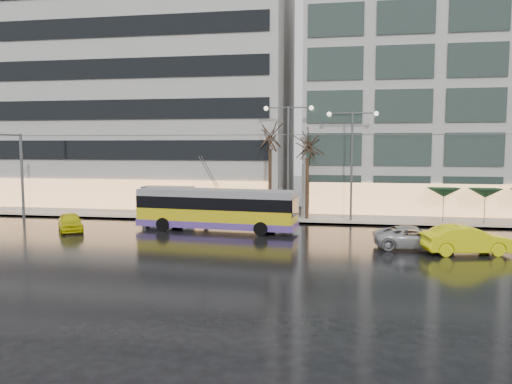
% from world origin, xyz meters
% --- Properties ---
extents(ground, '(140.00, 140.00, 0.00)m').
position_xyz_m(ground, '(0.00, 0.00, 0.00)').
color(ground, black).
rests_on(ground, ground).
extents(sidewalk, '(80.00, 10.00, 0.15)m').
position_xyz_m(sidewalk, '(2.00, 14.00, 0.07)').
color(sidewalk, gray).
rests_on(sidewalk, ground).
extents(kerb, '(80.00, 0.10, 0.15)m').
position_xyz_m(kerb, '(2.00, 9.05, 0.07)').
color(kerb, slate).
rests_on(kerb, ground).
extents(building_left, '(34.00, 14.00, 22.00)m').
position_xyz_m(building_left, '(-16.00, 19.00, 11.15)').
color(building_left, '#ACAAA4').
rests_on(building_left, sidewalk).
extents(building_right, '(32.00, 14.00, 25.00)m').
position_xyz_m(building_right, '(19.00, 19.00, 12.65)').
color(building_right, '#ACAAA4').
rests_on(building_right, sidewalk).
extents(trolleybus, '(11.63, 4.98, 5.31)m').
position_xyz_m(trolleybus, '(-2.51, 5.16, 1.44)').
color(trolleybus, gold).
rests_on(trolleybus, ground).
extents(catenary, '(42.24, 5.12, 7.00)m').
position_xyz_m(catenary, '(1.00, 7.94, 4.25)').
color(catenary, '#595B60').
rests_on(catenary, ground).
extents(bus_shelter, '(4.20, 1.60, 2.51)m').
position_xyz_m(bus_shelter, '(-8.38, 10.69, 1.96)').
color(bus_shelter, '#595B60').
rests_on(bus_shelter, sidewalk).
extents(street_lamp_near, '(3.96, 0.36, 9.03)m').
position_xyz_m(street_lamp_near, '(2.00, 10.80, 5.99)').
color(street_lamp_near, '#595B60').
rests_on(street_lamp_near, sidewalk).
extents(street_lamp_far, '(3.96, 0.36, 8.53)m').
position_xyz_m(street_lamp_far, '(7.00, 10.80, 5.71)').
color(street_lamp_far, '#595B60').
rests_on(street_lamp_far, sidewalk).
extents(tree_a, '(3.20, 3.20, 8.40)m').
position_xyz_m(tree_a, '(0.50, 11.00, 7.09)').
color(tree_a, black).
rests_on(tree_a, sidewalk).
extents(tree_b, '(3.20, 3.20, 7.70)m').
position_xyz_m(tree_b, '(3.50, 11.20, 6.40)').
color(tree_b, black).
rests_on(tree_b, sidewalk).
extents(parasol_a, '(2.50, 2.50, 2.65)m').
position_xyz_m(parasol_a, '(14.00, 11.00, 2.45)').
color(parasol_a, '#595B60').
rests_on(parasol_a, sidewalk).
extents(parasol_b, '(2.50, 2.50, 2.65)m').
position_xyz_m(parasol_b, '(17.00, 11.00, 2.45)').
color(parasol_b, '#595B60').
rests_on(parasol_b, sidewalk).
extents(taxi_a, '(3.43, 4.04, 1.31)m').
position_xyz_m(taxi_a, '(-12.69, 3.24, 0.65)').
color(taxi_a, '#DAD60B').
rests_on(taxi_a, ground).
extents(taxi_b, '(5.14, 2.65, 1.61)m').
position_xyz_m(taxi_b, '(13.21, 0.10, 0.81)').
color(taxi_b, '#FFFB0D').
rests_on(taxi_b, ground).
extents(sedan_silver, '(4.85, 2.53, 1.31)m').
position_xyz_m(sedan_silver, '(10.52, 1.16, 0.65)').
color(sedan_silver, '#9E9FA2').
rests_on(sedan_silver, ground).
extents(pedestrian_a, '(1.16, 1.17, 2.19)m').
position_xyz_m(pedestrian_a, '(-7.03, 9.40, 1.57)').
color(pedestrian_a, black).
rests_on(pedestrian_a, sidewalk).
extents(pedestrian_b, '(1.01, 0.98, 1.64)m').
position_xyz_m(pedestrian_b, '(-4.75, 10.18, 0.97)').
color(pedestrian_b, black).
rests_on(pedestrian_b, sidewalk).
extents(pedestrian_c, '(1.32, 1.07, 2.11)m').
position_xyz_m(pedestrian_c, '(-9.67, 10.15, 1.27)').
color(pedestrian_c, black).
rests_on(pedestrian_c, sidewalk).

